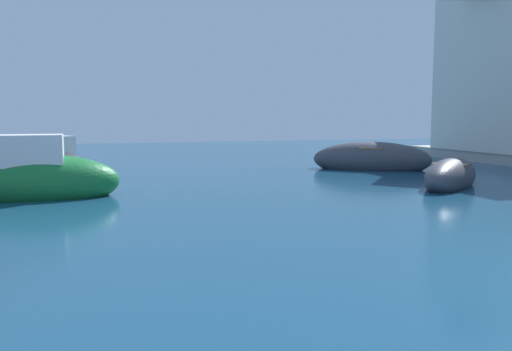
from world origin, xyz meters
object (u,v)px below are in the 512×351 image
at_px(moored_boat_4, 451,177).
at_px(moored_boat_5, 371,159).
at_px(moored_boat_0, 59,165).
at_px(moored_boat_2, 39,178).

xyz_separation_m(moored_boat_4, moored_boat_5, (0.37, 5.56, 0.09)).
bearing_deg(moored_boat_0, moored_boat_5, 55.10).
bearing_deg(moored_boat_0, moored_boat_4, 30.10).
height_order(moored_boat_2, moored_boat_4, moored_boat_2).
bearing_deg(moored_boat_2, moored_boat_0, 86.49).
height_order(moored_boat_0, moored_boat_4, moored_boat_0).
bearing_deg(moored_boat_4, moored_boat_5, -133.51).
xyz_separation_m(moored_boat_0, moored_boat_5, (12.07, -0.53, -0.04)).
height_order(moored_boat_2, moored_boat_5, moored_boat_2).
bearing_deg(moored_boat_2, moored_boat_4, -7.12).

